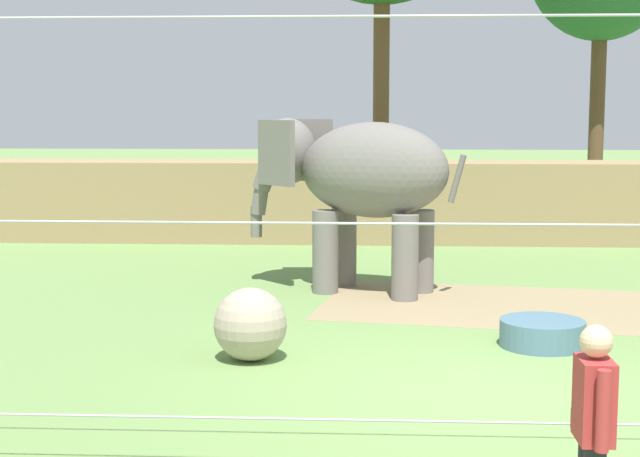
% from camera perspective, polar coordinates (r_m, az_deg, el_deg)
% --- Properties ---
extents(ground_plane, '(120.00, 120.00, 0.00)m').
position_cam_1_polar(ground_plane, '(10.89, 9.50, -9.48)').
color(ground_plane, '#6B8E4C').
extents(dirt_patch, '(7.17, 4.42, 0.01)m').
position_cam_1_polar(dirt_patch, '(15.52, 12.76, -4.51)').
color(dirt_patch, '#937F5B').
rests_on(dirt_patch, ground).
extents(embankment_wall, '(36.00, 1.80, 1.84)m').
position_cam_1_polar(embankment_wall, '(22.60, 6.13, 1.60)').
color(embankment_wall, '#997F56').
rests_on(embankment_wall, ground).
extents(elephant, '(3.68, 2.44, 2.90)m').
position_cam_1_polar(elephant, '(16.24, 2.19, 3.01)').
color(elephant, slate).
rests_on(elephant, ground).
extents(enrichment_ball, '(0.90, 0.90, 0.90)m').
position_cam_1_polar(enrichment_ball, '(11.98, -4.11, -5.62)').
color(enrichment_ball, tan).
rests_on(enrichment_ball, ground).
extents(cable_fence, '(11.59, 0.26, 3.91)m').
position_cam_1_polar(cable_fence, '(7.43, 12.49, -1.82)').
color(cable_fence, brown).
rests_on(cable_fence, ground).
extents(zookeeper, '(0.22, 0.58, 1.67)m').
position_cam_1_polar(zookeeper, '(6.89, 15.70, -11.51)').
color(zookeeper, '#232328').
rests_on(zookeeper, ground).
extents(water_tub, '(1.10, 1.10, 0.35)m').
position_cam_1_polar(water_tub, '(13.01, 12.90, -5.98)').
color(water_tub, slate).
rests_on(water_tub, ground).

